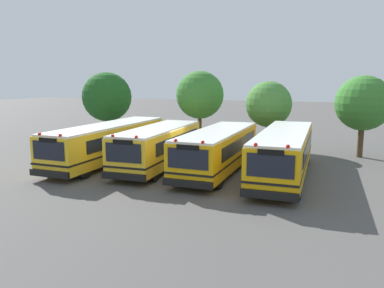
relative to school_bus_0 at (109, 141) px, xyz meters
The scene contains 9 objects.
ground_plane 5.75m from the school_bus_0, ahead, with size 160.00×160.00×0.00m, color #514F4C.
school_bus_0 is the anchor object (origin of this frame).
school_bus_1 3.77m from the school_bus_0, ahead, with size 2.75×9.27×2.67m.
school_bus_2 7.54m from the school_bus_0, ahead, with size 2.71×10.04×2.64m.
school_bus_3 11.37m from the school_bus_0, ahead, with size 2.65×11.17×2.75m.
tree_0 11.60m from the school_bus_0, 122.66° to the left, with size 4.62×4.62×6.18m.
tree_1 9.49m from the school_bus_0, 67.52° to the left, with size 3.92×3.92×6.19m.
tree_2 12.54m from the school_bus_0, 41.67° to the left, with size 3.55×3.55×5.37m.
tree_3 17.84m from the school_bus_0, 25.88° to the left, with size 3.84×3.84×5.76m.
Camera 1 is at (8.15, -21.26, 5.41)m, focal length 35.45 mm.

